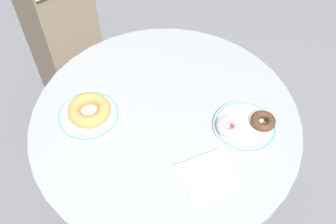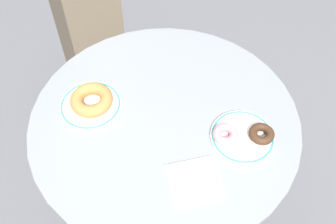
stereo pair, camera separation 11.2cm
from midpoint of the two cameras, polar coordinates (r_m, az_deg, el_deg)
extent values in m
cube|color=slate|center=(1.81, -2.10, -15.72)|extent=(7.00, 7.00, 0.02)
cylinder|color=gray|center=(1.13, -3.22, -1.41)|extent=(0.78, 0.78, 0.02)
cylinder|color=gray|center=(1.45, -2.56, -9.98)|extent=(0.06, 0.06, 0.72)
cylinder|color=gray|center=(1.79, -2.12, -15.46)|extent=(0.39, 0.39, 0.03)
cylinder|color=white|center=(1.16, -14.21, -0.71)|extent=(0.18, 0.18, 0.01)
torus|color=#38B2A8|center=(1.16, -14.25, -0.62)|extent=(0.18, 0.18, 0.01)
cylinder|color=white|center=(1.11, 8.29, -2.32)|extent=(0.18, 0.18, 0.01)
torus|color=#38B2A8|center=(1.11, 8.31, -2.22)|extent=(0.17, 0.17, 0.01)
torus|color=#BC7F42|center=(1.14, -14.17, 0.11)|extent=(0.17, 0.17, 0.04)
torus|color=#422819|center=(1.11, 10.89, -1.50)|extent=(0.09, 0.09, 0.02)
torus|color=pink|center=(1.08, 5.94, -2.29)|extent=(0.07, 0.07, 0.02)
cube|color=white|center=(1.02, 2.67, -9.49)|extent=(0.16, 0.15, 0.01)
cube|color=brown|center=(1.84, -16.41, 8.34)|extent=(0.36, 0.41, 0.88)
camera|label=1|loc=(0.06, -92.87, -3.77)|focal=41.88mm
camera|label=2|loc=(0.06, 87.13, 3.77)|focal=41.88mm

